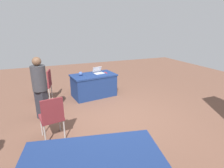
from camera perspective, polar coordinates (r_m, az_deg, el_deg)
ground_plane at (r=4.63m, az=0.42°, el=-10.89°), size 14.40×14.40×0.00m
table_foreground at (r=5.92m, az=-5.91°, el=-0.39°), size 1.51×0.98×0.74m
chair_tucked_left at (r=3.79m, az=-18.79°, el=-9.62°), size 0.50×0.50×0.95m
chair_tucked_right at (r=5.82m, az=-20.64°, el=0.16°), size 0.53×0.53×0.97m
person_presenter at (r=4.62m, az=-22.23°, el=-0.56°), size 0.48×0.48×1.57m
laptop_silver at (r=5.95m, az=-4.36°, el=3.85°), size 0.37×0.35×0.21m
yarn_ball at (r=5.73m, az=-10.10°, el=3.30°), size 0.13×0.13×0.13m
scissors_red at (r=6.01m, az=-2.02°, el=3.69°), size 0.06×0.18×0.01m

